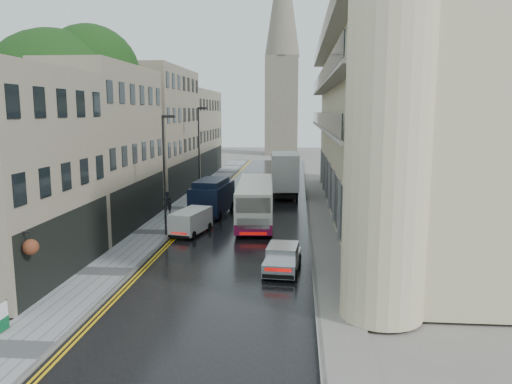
% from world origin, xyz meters
% --- Properties ---
extents(road, '(9.00, 85.00, 0.02)m').
position_xyz_m(road, '(0.00, 27.50, 0.01)').
color(road, black).
rests_on(road, ground).
extents(left_sidewalk, '(2.70, 85.00, 0.12)m').
position_xyz_m(left_sidewalk, '(-5.85, 27.50, 0.06)').
color(left_sidewalk, gray).
rests_on(left_sidewalk, ground).
extents(right_sidewalk, '(1.80, 85.00, 0.12)m').
position_xyz_m(right_sidewalk, '(5.40, 27.50, 0.06)').
color(right_sidewalk, slate).
rests_on(right_sidewalk, ground).
extents(old_shop_row, '(4.50, 56.00, 12.00)m').
position_xyz_m(old_shop_row, '(-9.45, 30.00, 6.00)').
color(old_shop_row, gray).
rests_on(old_shop_row, ground).
extents(modern_block, '(8.00, 40.00, 14.00)m').
position_xyz_m(modern_block, '(10.30, 26.00, 7.00)').
color(modern_block, beige).
rests_on(modern_block, ground).
extents(church_spire, '(6.40, 6.40, 40.00)m').
position_xyz_m(church_spire, '(0.50, 82.00, 20.00)').
color(church_spire, '#766B5D').
rests_on(church_spire, ground).
extents(tree_near, '(10.56, 10.56, 13.89)m').
position_xyz_m(tree_near, '(-12.50, 20.00, 6.95)').
color(tree_near, black).
rests_on(tree_near, ground).
extents(tree_far, '(9.24, 9.24, 12.46)m').
position_xyz_m(tree_far, '(-12.20, 33.00, 6.23)').
color(tree_far, black).
rests_on(tree_far, ground).
extents(cream_bus, '(3.09, 10.83, 2.92)m').
position_xyz_m(cream_bus, '(-0.34, 20.28, 1.48)').
color(cream_bus, silver).
rests_on(cream_bus, road).
extents(white_lorry, '(2.94, 8.10, 4.17)m').
position_xyz_m(white_lorry, '(1.42, 32.91, 2.11)').
color(white_lorry, silver).
rests_on(white_lorry, road).
extents(silver_hatchback, '(1.89, 3.78, 1.37)m').
position_xyz_m(silver_hatchback, '(2.12, 10.78, 0.71)').
color(silver_hatchback, silver).
rests_on(silver_hatchback, road).
extents(white_van, '(2.34, 3.92, 1.66)m').
position_xyz_m(white_van, '(-4.30, 18.17, 0.85)').
color(white_van, silver).
rests_on(white_van, road).
extents(navy_van, '(2.82, 5.91, 2.92)m').
position_xyz_m(navy_van, '(-4.21, 23.73, 1.48)').
color(navy_van, black).
rests_on(navy_van, road).
extents(pedestrian, '(0.75, 0.57, 1.84)m').
position_xyz_m(pedestrian, '(-6.35, 24.76, 1.04)').
color(pedestrian, black).
rests_on(pedestrian, left_sidewalk).
extents(lamp_post_near, '(0.88, 0.31, 7.65)m').
position_xyz_m(lamp_post_near, '(-4.83, 18.55, 3.95)').
color(lamp_post_near, black).
rests_on(lamp_post_near, left_sidewalk).
extents(lamp_post_far, '(0.95, 0.47, 8.26)m').
position_xyz_m(lamp_post_far, '(-5.58, 33.59, 4.25)').
color(lamp_post_far, black).
rests_on(lamp_post_far, left_sidewalk).
extents(estate_sign, '(0.10, 0.62, 1.02)m').
position_xyz_m(estate_sign, '(-6.99, 3.94, 0.63)').
color(estate_sign, silver).
rests_on(estate_sign, left_sidewalk).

